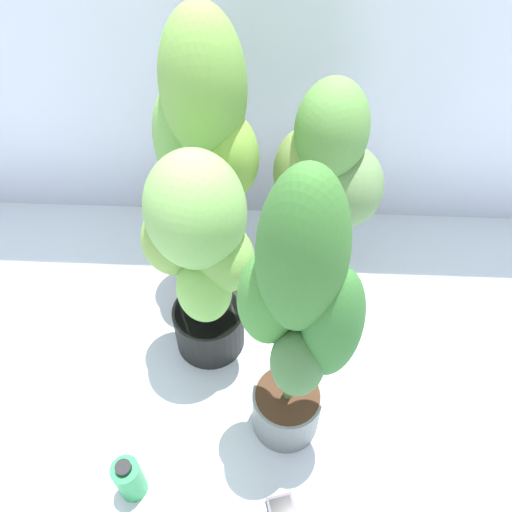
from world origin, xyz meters
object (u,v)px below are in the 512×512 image
potted_plant_back_right (326,184)px  potted_plant_front_right (298,324)px  nutrient_bottle (130,479)px  potted_plant_center (200,254)px  potted_plant_back_center (207,151)px  hygrometer_box (282,510)px

potted_plant_back_right → potted_plant_front_right: (-0.10, -0.57, 0.05)m
nutrient_bottle → potted_plant_center: bearing=71.4°
potted_plant_back_right → potted_plant_front_right: potted_plant_front_right is taller
potted_plant_back_right → potted_plant_back_center: 0.40m
potted_plant_center → potted_plant_back_center: size_ratio=0.78×
potted_plant_back_right → potted_plant_center: potted_plant_back_right is taller
potted_plant_front_right → nutrient_bottle: (-0.46, -0.23, -0.50)m
potted_plant_back_right → hygrometer_box: potted_plant_back_right is taller
potted_plant_center → potted_plant_back_right: bearing=35.7°
potted_plant_back_right → nutrient_bottle: bearing=-124.9°
nutrient_bottle → potted_plant_front_right: bearing=26.3°
potted_plant_center → hygrometer_box: 0.79m
potted_plant_front_right → potted_plant_back_center: (-0.29, 0.62, 0.04)m
hygrometer_box → nutrient_bottle: size_ratio=0.52×
potted_plant_back_right → potted_plant_back_center: size_ratio=0.84×
potted_plant_back_right → potted_plant_front_right: 0.58m
potted_plant_back_right → hygrometer_box: 1.00m
potted_plant_front_right → hygrometer_box: potted_plant_front_right is taller
potted_plant_front_right → hygrometer_box: 0.64m
potted_plant_center → nutrient_bottle: size_ratio=4.45×
potted_plant_back_right → potted_plant_center: size_ratio=1.07×
potted_plant_back_center → potted_plant_front_right: bearing=-65.1°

